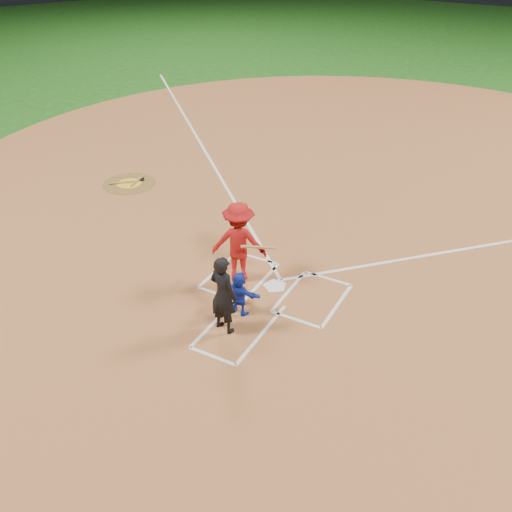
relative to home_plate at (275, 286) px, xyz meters
The scene contains 12 objects.
ground 0.02m from the home_plate, ahead, with size 120.00×120.00×0.00m, color #174E13.
home_plate_dirt 6.00m from the home_plate, 90.00° to the left, with size 28.00×28.00×0.01m, color #945830.
home_plate is the anchor object (origin of this frame).
on_deck_circle 7.41m from the home_plate, 156.83° to the left, with size 1.70×1.70×0.01m, color brown.
on_deck_logo 7.41m from the home_plate, 156.83° to the left, with size 0.80×0.80×0.00m, color gold.
on_deck_bat_a 7.38m from the home_plate, 154.59° to the left, with size 0.06×0.06×0.84m, color olive.
on_deck_bat_b 7.56m from the home_plate, 158.13° to the left, with size 0.06×0.06×0.84m, color olive.
bat_weight_donut 7.40m from the home_plate, 153.38° to the left, with size 0.19×0.19×0.05m, color black.
catcher 1.40m from the home_plate, 100.33° to the right, with size 0.97×0.31×1.04m, color #162CB6.
umpire 2.14m from the home_plate, 97.22° to the right, with size 0.66×0.43×1.81m, color black.
chalk_markings 5.29m from the home_plate, 90.00° to the left, with size 28.35×17.32×0.01m.
batter_at_plate 1.37m from the home_plate, behind, with size 1.65×1.18×2.03m.
Camera 1 is at (4.94, -10.02, 7.86)m, focal length 40.00 mm.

